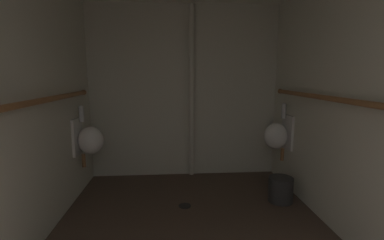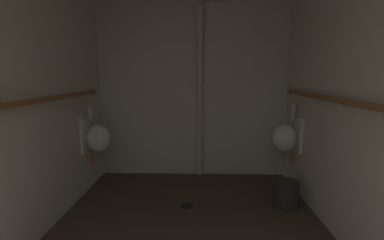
{
  "view_description": "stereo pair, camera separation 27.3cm",
  "coord_description": "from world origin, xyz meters",
  "views": [
    {
      "loc": [
        -0.18,
        -0.14,
        1.46
      ],
      "look_at": [
        0.02,
        2.55,
        1.01
      ],
      "focal_mm": 25.6,
      "sensor_mm": 36.0,
      "label": 1
    },
    {
      "loc": [
        0.09,
        -0.14,
        1.46
      ],
      "look_at": [
        0.02,
        2.55,
        1.01
      ],
      "focal_mm": 25.6,
      "sensor_mm": 36.0,
      "label": 2
    }
  ],
  "objects": [
    {
      "name": "wall_back",
      "position": [
        0.0,
        3.78,
        1.21
      ],
      "size": [
        2.77,
        0.06,
        2.42
      ],
      "primitive_type": "cube",
      "color": "beige",
      "rests_on": "ground"
    },
    {
      "name": "floor_drain",
      "position": [
        -0.05,
        2.74,
        0.0
      ],
      "size": [
        0.14,
        0.14,
        0.01
      ],
      "primitive_type": "cylinder",
      "color": "black",
      "rests_on": "ground"
    },
    {
      "name": "waste_bin",
      "position": [
        1.07,
        2.77,
        0.14
      ],
      "size": [
        0.28,
        0.28,
        0.29
      ],
      "primitive_type": "cylinder",
      "color": "#2D2D2D",
      "rests_on": "ground"
    },
    {
      "name": "wall_left",
      "position": [
        -1.36,
        1.88,
        1.21
      ],
      "size": [
        0.06,
        3.87,
        2.42
      ],
      "primitive_type": "cube",
      "color": "beige",
      "rests_on": "ground"
    },
    {
      "name": "urinal_left_mid",
      "position": [
        -1.18,
        3.15,
        0.69
      ],
      "size": [
        0.32,
        0.3,
        0.76
      ],
      "color": "white"
    },
    {
      "name": "wall_right",
      "position": [
        1.36,
        1.88,
        1.21
      ],
      "size": [
        0.06,
        3.87,
        2.42
      ],
      "primitive_type": "cube",
      "color": "beige",
      "rests_on": "ground"
    },
    {
      "name": "standpipe_back_wall",
      "position": [
        0.1,
        3.67,
        1.21
      ],
      "size": [
        0.07,
        0.07,
        2.37
      ],
      "primitive_type": "cylinder",
      "color": "beige",
      "rests_on": "ground"
    },
    {
      "name": "supply_pipe_right",
      "position": [
        1.27,
        1.9,
        1.24
      ],
      "size": [
        0.06,
        3.11,
        0.06
      ],
      "color": "#936038"
    },
    {
      "name": "urinal_right_mid",
      "position": [
        1.18,
        3.22,
        0.69
      ],
      "size": [
        0.32,
        0.3,
        0.76
      ],
      "color": "white"
    },
    {
      "name": "supply_pipe_left",
      "position": [
        -1.27,
        1.86,
        1.24
      ],
      "size": [
        0.06,
        3.04,
        0.06
      ],
      "color": "#936038"
    }
  ]
}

